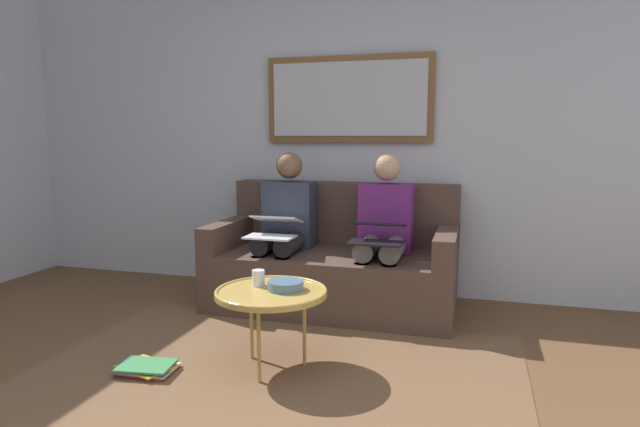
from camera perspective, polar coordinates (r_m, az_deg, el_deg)
name	(u,v)px	position (r m, az deg, el deg)	size (l,w,h in m)	color
wall_rear	(351,131)	(4.45, 3.26, 8.62)	(6.00, 0.12, 2.60)	#B7BCC6
area_rug	(276,373)	(3.04, -4.65, -16.31)	(2.60, 1.80, 0.01)	brown
couch	(335,264)	(4.09, 1.63, -5.27)	(1.77, 0.90, 0.90)	#4C382D
framed_mirror	(348,99)	(4.36, 3.01, 11.92)	(1.33, 0.05, 0.67)	brown
coffee_table	(271,293)	(2.95, -5.15, -8.34)	(0.60, 0.60, 0.45)	tan
cup	(258,278)	(3.03, -6.49, -6.75)	(0.07, 0.07, 0.09)	silver
bowl	(286,285)	(2.95, -3.64, -7.54)	(0.19, 0.19, 0.05)	slate
person_left	(384,229)	(3.89, 6.72, -1.58)	(0.38, 0.58, 1.14)	#66236B
laptop_black	(378,232)	(3.64, 6.07, -1.97)	(0.35, 0.32, 0.14)	black
person_right	(285,224)	(4.07, -3.67, -1.10)	(0.38, 0.58, 1.14)	#2D3342
laptop_white	(274,227)	(3.84, -4.90, -1.41)	(0.34, 0.34, 0.15)	white
magazine_stack	(146,367)	(3.17, -17.76, -15.11)	(0.34, 0.28, 0.05)	red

